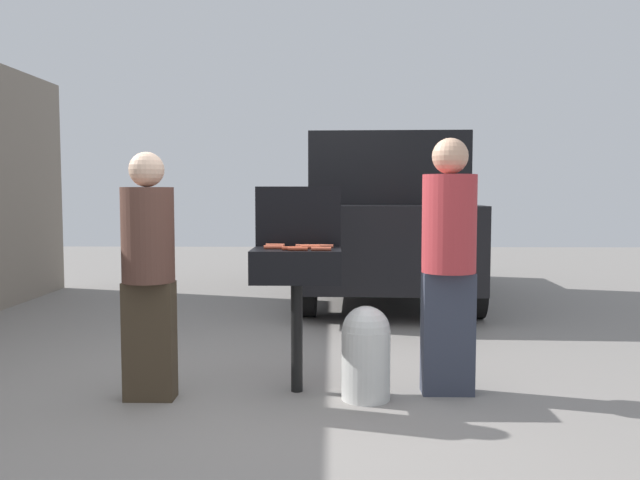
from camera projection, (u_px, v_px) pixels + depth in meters
ground_plane at (250, 401)px, 4.28m from camera, size 24.00×24.00×0.00m
bbq_grill at (297, 271)px, 4.44m from camera, size 0.60×0.44×0.98m
grill_lid_open at (298, 216)px, 4.63m from camera, size 0.60×0.05×0.42m
hot_dog_0 at (274, 247)px, 4.40m from camera, size 0.13×0.03×0.03m
hot_dog_1 at (310, 247)px, 4.41m from camera, size 0.13×0.04×0.03m
hot_dog_2 at (275, 245)px, 4.55m from camera, size 0.13×0.03×0.03m
hot_dog_3 at (324, 246)px, 4.48m from camera, size 0.13×0.03×0.03m
hot_dog_4 at (321, 249)px, 4.27m from camera, size 0.13×0.03×0.03m
hot_dog_5 at (292, 248)px, 4.32m from camera, size 0.13×0.04×0.03m
hot_dog_6 at (305, 246)px, 4.49m from camera, size 0.13×0.03×0.03m
hot_dog_7 at (298, 249)px, 4.28m from camera, size 0.13×0.03×0.03m
propane_tank at (366, 351)px, 4.30m from camera, size 0.32×0.32×0.62m
person_left at (148, 266)px, 4.27m from camera, size 0.34×0.34×1.62m
person_right at (449, 256)px, 4.39m from camera, size 0.36×0.36×1.71m
parked_minivan at (384, 218)px, 8.55m from camera, size 2.16×4.47×2.02m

